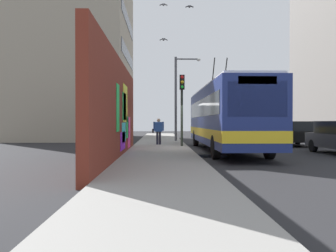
# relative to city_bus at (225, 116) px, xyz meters

# --- Properties ---
(ground_plane) EXTENTS (80.00, 80.00, 0.00)m
(ground_plane) POSITION_rel_city_bus_xyz_m (0.56, 1.80, -1.87)
(ground_plane) COLOR #232326
(sidewalk_slab) EXTENTS (48.00, 3.20, 0.15)m
(sidewalk_slab) POSITION_rel_city_bus_xyz_m (0.56, 3.40, -1.79)
(sidewalk_slab) COLOR gray
(sidewalk_slab) RESTS_ON ground_plane
(graffiti_wall) EXTENTS (12.94, 0.32, 4.08)m
(graffiti_wall) POSITION_rel_city_bus_xyz_m (-3.95, 5.15, 0.17)
(graffiti_wall) COLOR maroon
(graffiti_wall) RESTS_ON ground_plane
(building_far_left) EXTENTS (12.87, 9.23, 14.84)m
(building_far_left) POSITION_rel_city_bus_xyz_m (14.16, 11.00, 5.55)
(building_far_left) COLOR #9E937F
(building_far_left) RESTS_ON ground_plane
(city_bus) EXTENTS (12.44, 2.52, 5.15)m
(city_bus) POSITION_rel_city_bus_xyz_m (0.00, 0.00, 0.00)
(city_bus) COLOR navy
(city_bus) RESTS_ON ground_plane
(parked_car_black) EXTENTS (4.10, 1.91, 1.58)m
(parked_car_black) POSITION_rel_city_bus_xyz_m (4.17, -5.20, -1.04)
(parked_car_black) COLOR black
(parked_car_black) RESTS_ON ground_plane
(parked_car_red) EXTENTS (4.70, 1.83, 1.58)m
(parked_car_red) POSITION_rel_city_bus_xyz_m (10.05, -5.20, -1.03)
(parked_car_red) COLOR #B21E19
(parked_car_red) RESTS_ON ground_plane
(pedestrian_midblock) EXTENTS (0.22, 0.73, 1.60)m
(pedestrian_midblock) POSITION_rel_city_bus_xyz_m (3.27, 3.51, -0.79)
(pedestrian_midblock) COLOR #1E1E2D
(pedestrian_midblock) RESTS_ON sidewalk_slab
(traffic_light) EXTENTS (0.49, 0.28, 4.10)m
(traffic_light) POSITION_rel_city_bus_xyz_m (1.72, 2.15, 1.05)
(traffic_light) COLOR #2D382D
(traffic_light) RESTS_ON sidewalk_slab
(street_lamp) EXTENTS (0.44, 1.92, 6.18)m
(street_lamp) POSITION_rel_city_bus_xyz_m (7.45, 2.02, 1.87)
(street_lamp) COLOR #4C4C51
(street_lamp) RESTS_ON sidewalk_slab
(flying_pigeons) EXTENTS (10.99, 5.44, 3.30)m
(flying_pigeons) POSITION_rel_city_bus_xyz_m (1.86, 2.08, 6.32)
(flying_pigeons) COLOR gray
(curbside_puddle) EXTENTS (1.67, 1.67, 0.00)m
(curbside_puddle) POSITION_rel_city_bus_xyz_m (-2.64, 1.20, -1.87)
(curbside_puddle) COLOR black
(curbside_puddle) RESTS_ON ground_plane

